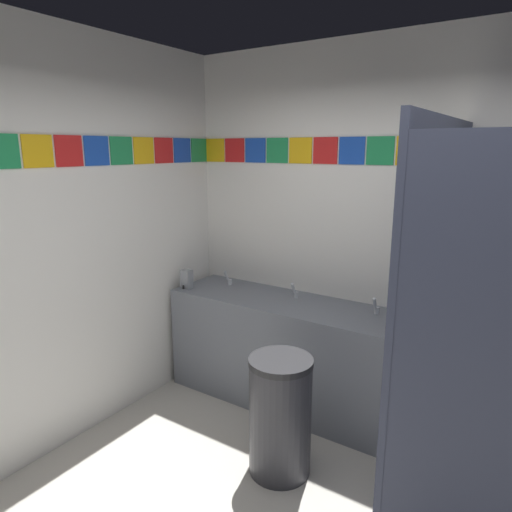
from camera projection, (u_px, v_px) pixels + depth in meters
wall_back at (406, 237)px, 3.29m from camera, size 3.61×0.09×2.80m
wall_side at (28, 250)px, 2.85m from camera, size 0.09×3.43×2.80m
vanity_counter at (288, 351)px, 3.65m from camera, size 1.97×0.58×0.86m
faucet_left at (228, 279)px, 3.97m from camera, size 0.04×0.10×0.14m
faucet_center at (295, 292)px, 3.62m from camera, size 0.04×0.10×0.14m
faucet_right at (376, 308)px, 3.26m from camera, size 0.04×0.10×0.14m
soap_dispenser at (187, 279)px, 3.89m from camera, size 0.09×0.09×0.16m
stall_divider at (449, 341)px, 2.26m from camera, size 0.92×1.43×2.18m
trash_bin at (280, 416)px, 2.86m from camera, size 0.40×0.40×0.78m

